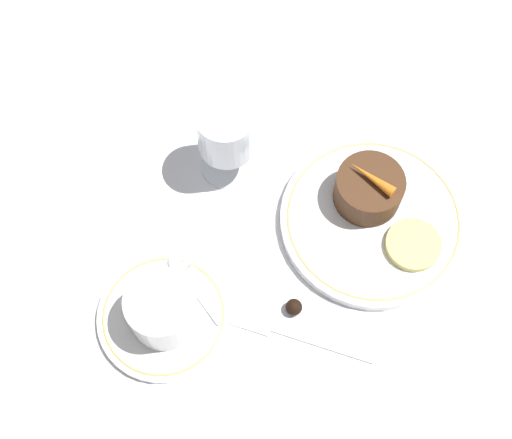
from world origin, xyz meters
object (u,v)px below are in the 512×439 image
dinner_plate (372,220)px  dessert_cake (367,188)px  fork (283,331)px  coffee_cup (163,309)px  wine_glass (226,135)px

dinner_plate → dessert_cake: 0.04m
dessert_cake → dinner_plate: bearing=-135.1°
fork → dessert_cake: 0.20m
dinner_plate → coffee_cup: 0.27m
coffee_cup → wine_glass: (0.21, 0.04, 0.03)m
fork → dessert_cake: (0.19, -0.01, 0.03)m
dinner_plate → wine_glass: 0.20m
dinner_plate → wine_glass: bearing=93.7°
dessert_cake → wine_glass: bearing=101.3°
wine_glass → fork: 0.24m
dinner_plate → wine_glass: size_ratio=1.95×
coffee_cup → dessert_cake: coffee_cup is taller
dinner_plate → coffee_cup: (-0.22, 0.16, 0.03)m
dinner_plate → fork: dinner_plate is taller
fork → dessert_cake: bearing=-3.3°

